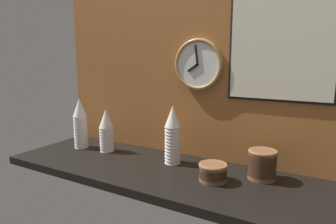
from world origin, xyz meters
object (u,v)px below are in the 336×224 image
bowl_stack_far_right (262,164)px  menu_board (281,47)px  wall_clock (198,64)px  cup_stack_left (106,130)px  bowl_stack_right (213,172)px  cup_stack_center_right (173,135)px  cup_stack_far_left (80,123)px

bowl_stack_far_right → menu_board: menu_board is taller
wall_clock → bowl_stack_far_right: bearing=-17.8°
cup_stack_left → bowl_stack_right: cup_stack_left is taller
cup_stack_center_right → cup_stack_far_left: size_ratio=1.00×
menu_board → cup_stack_left: bearing=-169.7°
cup_stack_far_left → cup_stack_left: (18.52, 2.34, -2.63)cm
cup_stack_left → bowl_stack_right: 71.93cm
cup_stack_left → bowl_stack_right: bearing=-7.9°
cup_stack_left → bowl_stack_right: (70.78, -9.81, -8.26)cm
bowl_stack_right → cup_stack_center_right: bearing=157.2°
cup_stack_center_right → menu_board: menu_board is taller
cup_stack_far_left → wall_clock: 80.23cm
bowl_stack_far_right → wall_clock: (-38.19, 12.24, 43.85)cm
bowl_stack_right → wall_clock: 56.74cm
wall_clock → menu_board: 41.74cm
cup_stack_center_right → cup_stack_far_left: bearing=-176.4°
cup_stack_center_right → bowl_stack_far_right: cup_stack_center_right is taller
cup_stack_center_right → menu_board: 67.08cm
cup_stack_center_right → wall_clock: 39.14cm
bowl_stack_right → wall_clock: (-19.79, 25.57, 46.62)cm
bowl_stack_far_right → cup_stack_center_right: bearing=-177.6°
cup_stack_left → bowl_stack_far_right: 89.42cm
cup_stack_far_left → bowl_stack_right: 90.27cm
bowl_stack_right → wall_clock: wall_clock is taller
cup_stack_center_right → bowl_stack_right: size_ratio=2.34×
wall_clock → cup_stack_center_right: bearing=-117.1°
cup_stack_center_right → bowl_stack_far_right: size_ratio=2.24×
bowl_stack_right → menu_board: 64.67cm
bowl_stack_right → menu_board: size_ratio=0.26×
cup_stack_far_left → menu_board: 120.40cm
bowl_stack_far_right → menu_board: size_ratio=0.27×
cup_stack_center_right → wall_clock: wall_clock is taller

